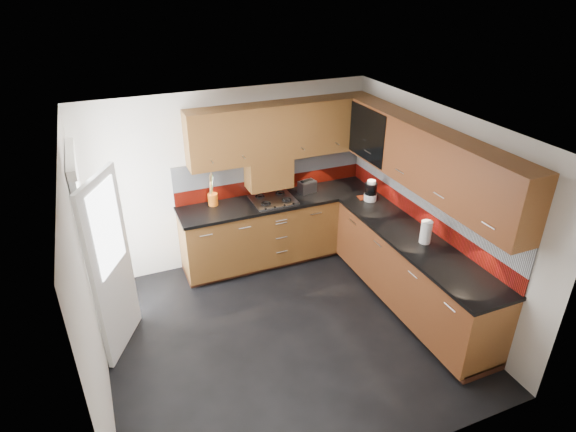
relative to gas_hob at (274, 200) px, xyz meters
name	(u,v)px	position (x,y,z in m)	size (l,w,h in m)	color
room	(284,217)	(-0.45, -1.47, 0.54)	(4.00, 3.80, 2.64)	black
base_cabinets	(339,251)	(0.62, -0.75, -0.52)	(2.70, 3.20, 0.95)	#5D3214
countertop	(341,219)	(0.60, -0.77, -0.03)	(2.72, 3.22, 0.04)	black
backsplash	(349,188)	(0.83, -0.54, 0.26)	(2.70, 3.20, 0.54)	maroon
upper_cabinets	(355,145)	(0.78, -0.69, 0.88)	(2.50, 3.20, 0.72)	#5D3214
extractor_hood	(269,173)	(0.00, 0.17, 0.33)	(0.60, 0.33, 0.40)	#5D3214
glass_cabinet	(377,131)	(1.26, -0.40, 0.91)	(0.32, 0.80, 0.66)	black
back_door	(99,256)	(-2.23, -0.72, 0.08)	(0.42, 1.19, 2.04)	white
gas_hob	(274,200)	(0.00, 0.00, 0.00)	(0.56, 0.50, 0.04)	silver
utensil_pot	(213,198)	(-0.77, 0.19, 0.08)	(0.13, 0.13, 0.46)	orange
toaster	(307,187)	(0.53, 0.08, 0.07)	(0.26, 0.19, 0.17)	silver
food_processor	(371,191)	(1.20, -0.48, 0.11)	(0.17, 0.17, 0.28)	white
paper_towel	(426,232)	(1.19, -1.67, 0.12)	(0.13, 0.13, 0.27)	white
orange_cloth	(364,197)	(1.15, -0.39, -0.01)	(0.14, 0.12, 0.02)	#D94318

